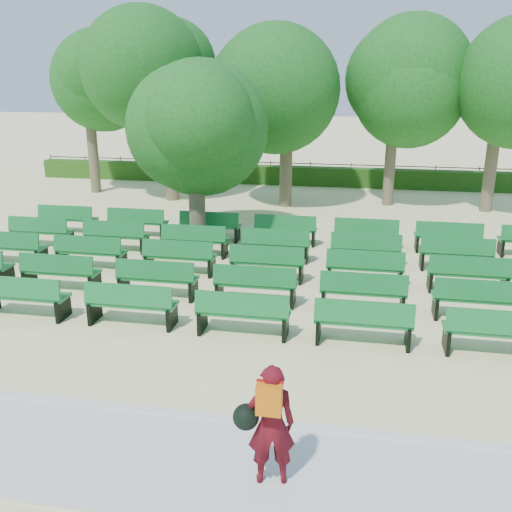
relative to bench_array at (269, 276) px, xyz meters
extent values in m
plane|color=beige|center=(-1.16, -0.40, -0.10)|extent=(120.00, 120.00, 0.00)
cube|color=silver|center=(-1.16, -7.80, -0.07)|extent=(30.00, 2.20, 0.06)
cube|color=silver|center=(-1.16, -6.65, -0.05)|extent=(30.00, 0.12, 0.10)
cube|color=#245014|center=(-1.16, 13.60, 0.35)|extent=(26.00, 0.70, 0.90)
cube|color=#136E2C|center=(0.00, 0.02, 0.39)|extent=(2.02, 0.66, 0.07)
cube|color=#136E2C|center=(0.00, -0.22, 0.67)|extent=(1.99, 0.26, 0.47)
cylinder|color=brown|center=(-2.69, 2.54, 1.30)|extent=(0.51, 0.51, 2.80)
ellipsoid|color=#1A5D1B|center=(-2.69, 2.54, 3.84)|extent=(4.17, 4.17, 3.75)
imported|color=#4F0B13|center=(1.31, -7.94, 0.83)|extent=(0.71, 0.54, 1.75)
cube|color=#D5620B|center=(1.31, -8.14, 1.33)|extent=(0.33, 0.16, 0.41)
sphere|color=black|center=(0.98, -8.00, 0.95)|extent=(0.35, 0.35, 0.35)
camera|label=1|loc=(2.27, -14.31, 5.26)|focal=40.00mm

